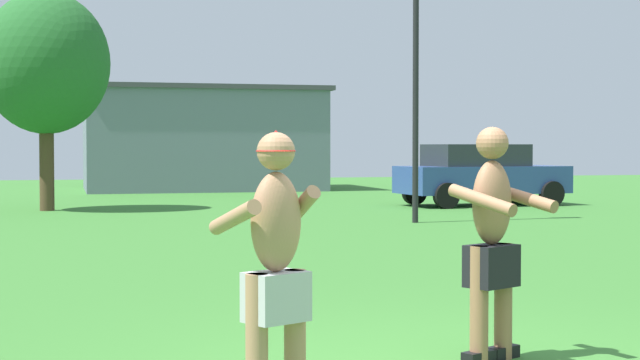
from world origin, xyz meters
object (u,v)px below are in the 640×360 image
player_in_black (493,238)px  car_blue_near_post (480,174)px  player_with_cap (275,259)px  tree_right_field (46,64)px  lamp_post (416,41)px

player_in_black → car_blue_near_post: bearing=66.2°
player_with_cap → tree_right_field: bearing=94.8°
player_with_cap → car_blue_near_post: size_ratio=0.37×
player_with_cap → tree_right_field: tree_right_field is taller
lamp_post → tree_right_field: 9.15m
lamp_post → tree_right_field: (-7.19, 5.66, -0.14)m
player_in_black → tree_right_field: 18.21m
car_blue_near_post → tree_right_field: (-10.81, 0.73, 2.66)m
car_blue_near_post → lamp_post: bearing=-126.2°
car_blue_near_post → lamp_post: (-3.62, -4.93, 2.80)m
tree_right_field → player_with_cap: bearing=-85.2°
player_with_cap → lamp_post: size_ratio=0.27×
player_in_black → tree_right_field: bearing=100.6°
car_blue_near_post → tree_right_field: size_ratio=0.86×
player_in_black → player_with_cap: bearing=-154.2°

